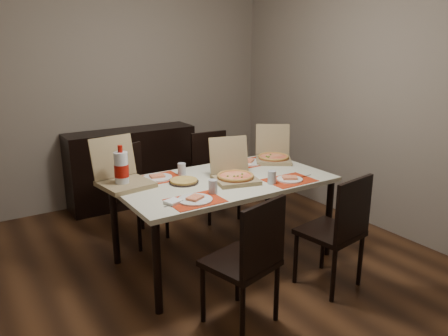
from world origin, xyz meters
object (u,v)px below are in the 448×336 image
at_px(chair_near_right, 338,228).
at_px(chair_far_right, 214,171).
at_px(chair_far_left, 134,189).
at_px(chair_near_left, 249,258).
at_px(dip_bowl, 225,172).
at_px(dining_table, 224,187).
at_px(pizza_box_center, 234,174).
at_px(sideboard, 132,167).
at_px(soda_bottle, 121,170).

relative_size(chair_near_right, chair_far_right, 1.00).
relative_size(chair_far_left, chair_far_right, 1.00).
distance_m(chair_near_left, dip_bowl, 1.18).
height_order(dining_table, chair_far_left, chair_far_left).
relative_size(pizza_box_center, dip_bowl, 3.54).
bearing_deg(sideboard, chair_near_right, -76.88).
distance_m(chair_far_right, pizza_box_center, 1.14).
bearing_deg(chair_near_right, dining_table, 118.41).
bearing_deg(dining_table, chair_far_left, 120.47).
bearing_deg(chair_near_right, chair_far_left, 119.43).
distance_m(chair_near_left, pizza_box_center, 0.98).
bearing_deg(dip_bowl, chair_far_right, 64.93).
height_order(sideboard, dining_table, sideboard).
xyz_separation_m(chair_near_right, pizza_box_center, (-0.42, 0.81, 0.29)).
height_order(chair_near_right, soda_bottle, soda_bottle).
relative_size(chair_near_left, dip_bowl, 7.22).
bearing_deg(dip_bowl, sideboard, 98.40).
bearing_deg(chair_near_left, soda_bottle, 109.74).
bearing_deg(chair_near_left, chair_far_left, 93.57).
relative_size(dip_bowl, soda_bottle, 0.37).
relative_size(chair_near_left, chair_far_left, 1.00).
relative_size(chair_far_left, pizza_box_center, 2.04).
xyz_separation_m(chair_far_right, dip_bowl, (-0.38, -0.81, 0.25)).
relative_size(chair_far_right, dip_bowl, 7.22).
bearing_deg(chair_far_right, sideboard, 126.25).
xyz_separation_m(chair_near_right, dip_bowl, (-0.38, 1.02, 0.25)).
relative_size(chair_near_right, chair_far_left, 1.00).
bearing_deg(dining_table, dip_bowl, 55.59).
xyz_separation_m(sideboard, pizza_box_center, (0.20, -1.87, 0.36)).
height_order(dining_table, chair_far_right, chair_far_right).
height_order(dining_table, chair_near_right, chair_near_right).
bearing_deg(dining_table, chair_near_right, -61.59).
bearing_deg(chair_far_right, chair_far_left, -173.83).
distance_m(chair_near_left, chair_far_left, 1.75).
height_order(sideboard, dip_bowl, sideboard).
relative_size(chair_far_left, soda_bottle, 2.68).
bearing_deg(pizza_box_center, sideboard, 96.18).
relative_size(dining_table, chair_far_right, 1.94).
bearing_deg(chair_far_right, chair_near_right, -89.95).
bearing_deg(chair_far_left, dining_table, -59.53).
xyz_separation_m(dining_table, pizza_box_center, (0.05, -0.07, 0.12)).
height_order(chair_near_right, chair_far_left, same).
relative_size(pizza_box_center, soda_bottle, 1.31).
bearing_deg(pizza_box_center, chair_near_right, -62.40).
height_order(chair_far_left, soda_bottle, soda_bottle).
bearing_deg(pizza_box_center, chair_far_left, 120.98).
bearing_deg(chair_far_right, pizza_box_center, -112.32).
height_order(chair_far_right, soda_bottle, soda_bottle).
relative_size(sideboard, soda_bottle, 4.32).
height_order(sideboard, chair_far_right, chair_far_right).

